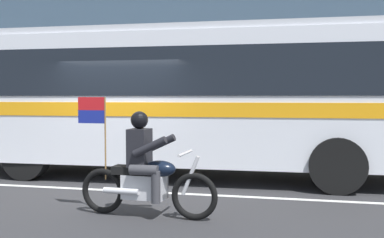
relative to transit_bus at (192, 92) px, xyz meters
name	(u,v)px	position (x,y,z in m)	size (l,w,h in m)	color
ground_plane	(121,184)	(-1.21, -1.19, -1.88)	(60.00, 60.00, 0.00)	#2B2B2D
sidewalk_curb	(182,151)	(-1.21, 3.91, -1.81)	(28.00, 3.80, 0.15)	#B7B2A8
lane_center_stripe	(109,190)	(-1.21, -1.79, -1.88)	(26.60, 0.14, 0.01)	silver
transit_bus	(192,92)	(0.00, 0.00, 0.00)	(10.95, 2.83, 3.22)	silver
motorcycle_with_rider	(146,172)	(0.08, -3.44, -1.22)	(2.20, 0.64, 1.78)	black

